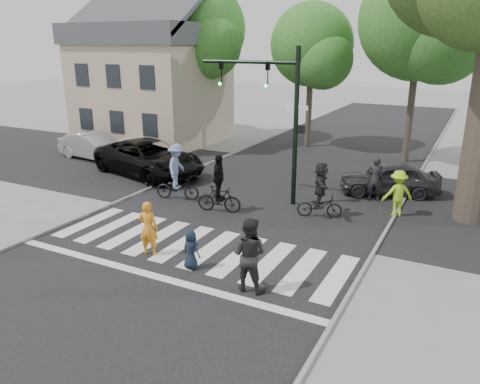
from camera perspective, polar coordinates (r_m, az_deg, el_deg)
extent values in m
plane|color=gray|center=(14.08, -7.54, -8.07)|extent=(120.00, 120.00, 0.00)
cube|color=black|center=(18.06, 1.53, -1.98)|extent=(10.00, 70.00, 0.01)
cube|color=black|center=(20.66, 5.18, 0.52)|extent=(70.00, 10.00, 0.01)
cube|color=gray|center=(20.64, -11.17, 0.36)|extent=(0.10, 70.00, 0.10)
cube|color=gray|center=(16.61, 17.42, -4.46)|extent=(0.10, 70.00, 0.10)
cube|color=silver|center=(17.51, -17.85, -3.50)|extent=(0.55, 3.00, 0.01)
cube|color=silver|center=(16.85, -15.43, -4.11)|extent=(0.55, 3.00, 0.01)
cube|color=silver|center=(16.22, -12.81, -4.77)|extent=(0.55, 3.00, 0.01)
cube|color=silver|center=(15.63, -9.99, -5.47)|extent=(0.55, 3.00, 0.01)
cube|color=silver|center=(15.08, -6.94, -6.20)|extent=(0.55, 3.00, 0.01)
cube|color=silver|center=(14.58, -3.66, -6.98)|extent=(0.55, 3.00, 0.01)
cube|color=silver|center=(14.13, -0.15, -7.77)|extent=(0.55, 3.00, 0.01)
cube|color=silver|center=(13.74, 3.59, -8.59)|extent=(0.55, 3.00, 0.01)
cube|color=silver|center=(13.41, 7.54, -9.40)|extent=(0.55, 3.00, 0.01)
cube|color=silver|center=(13.16, 11.69, -10.21)|extent=(0.55, 3.00, 0.01)
cube|color=silver|center=(13.22, -10.55, -9.99)|extent=(10.00, 0.30, 0.01)
cylinder|color=black|center=(17.90, 6.80, 7.65)|extent=(0.18, 0.18, 6.00)
cylinder|color=black|center=(18.45, 1.05, 15.57)|extent=(4.00, 0.14, 0.14)
imported|color=black|center=(18.13, 3.38, 14.08)|extent=(0.16, 0.20, 1.00)
sphere|color=#19E533|center=(18.05, 3.19, 12.80)|extent=(0.14, 0.14, 0.14)
imported|color=black|center=(19.03, -2.30, 14.27)|extent=(0.16, 0.20, 1.00)
sphere|color=#19E533|center=(18.96, -2.46, 13.04)|extent=(0.14, 0.14, 0.14)
cube|color=black|center=(17.82, 7.46, 7.59)|extent=(0.28, 0.18, 0.30)
cube|color=#FF660C|center=(17.79, 7.80, 7.55)|extent=(0.02, 0.14, 0.20)
cube|color=white|center=(17.78, 6.89, 10.19)|extent=(0.90, 0.04, 0.18)
cylinder|color=brown|center=(34.22, -11.66, 12.13)|extent=(0.36, 0.36, 5.95)
sphere|color=#2A652F|center=(34.08, -12.03, 17.83)|extent=(5.20, 5.20, 5.20)
sphere|color=#2A652F|center=(32.82, -11.35, 16.40)|extent=(3.64, 3.64, 3.64)
cylinder|color=brown|center=(30.88, -4.86, 12.32)|extent=(0.36, 0.36, 6.44)
sphere|color=#2A652F|center=(30.76, -5.05, 19.16)|extent=(5.80, 5.80, 5.80)
sphere|color=#2A652F|center=(29.40, -3.95, 17.46)|extent=(4.06, 4.06, 4.06)
cylinder|color=brown|center=(28.88, 8.44, 10.98)|extent=(0.36, 0.36, 5.60)
sphere|color=#2A652F|center=(28.69, 8.74, 17.34)|extent=(4.80, 4.80, 4.80)
sphere|color=#2A652F|center=(27.71, 10.09, 15.61)|extent=(3.36, 3.36, 3.36)
cylinder|color=brown|center=(26.16, 20.20, 10.66)|extent=(0.36, 0.36, 6.72)
sphere|color=#2A652F|center=(26.05, 21.14, 19.05)|extent=(6.00, 6.00, 6.00)
sphere|color=#2A652F|center=(24.99, 23.45, 16.68)|extent=(4.20, 4.20, 4.20)
cube|color=tan|center=(30.95, -10.57, 11.69)|extent=(8.00, 7.00, 6.00)
cube|color=#47474C|center=(30.80, -10.96, 18.36)|extent=(8.40, 7.40, 1.20)
cube|color=#47474C|center=(29.40, -13.45, 20.21)|extent=(8.40, 3.69, 2.44)
cube|color=#47474C|center=(32.31, -8.93, 20.19)|extent=(8.40, 3.69, 2.44)
cube|color=black|center=(30.09, -18.24, 8.45)|extent=(1.00, 0.06, 1.30)
cube|color=black|center=(29.83, -18.72, 13.37)|extent=(1.00, 0.06, 1.30)
cube|color=black|center=(28.44, -14.79, 8.26)|extent=(1.00, 0.06, 1.30)
cube|color=black|center=(28.16, -15.21, 13.47)|extent=(1.00, 0.06, 1.30)
cube|color=black|center=(26.91, -10.94, 8.00)|extent=(1.00, 0.06, 1.30)
cube|color=black|center=(26.61, -11.28, 13.53)|extent=(1.00, 0.06, 1.30)
cube|color=gray|center=(27.50, -12.63, 5.34)|extent=(2.00, 1.20, 0.80)
imported|color=orange|center=(14.17, -11.10, -4.36)|extent=(0.69, 0.52, 1.68)
imported|color=#142030|center=(13.24, -6.00, -7.00)|extent=(0.61, 0.44, 1.15)
imported|color=black|center=(11.92, 1.10, -7.61)|extent=(1.00, 0.81, 1.98)
imported|color=black|center=(19.12, -7.62, 0.48)|extent=(1.91, 1.04, 0.95)
imported|color=#6D7CA3|center=(18.87, -7.73, 3.12)|extent=(0.93, 1.30, 1.82)
imported|color=black|center=(17.54, -2.57, -0.86)|extent=(1.75, 0.83, 1.01)
imported|color=black|center=(17.30, -2.61, 1.72)|extent=(0.64, 1.09, 1.75)
imported|color=black|center=(17.27, 9.67, -1.68)|extent=(1.72, 1.07, 0.85)
imported|color=black|center=(17.02, 9.82, 0.92)|extent=(0.95, 1.59, 1.64)
imported|color=black|center=(22.88, -11.04, 4.10)|extent=(6.51, 4.20, 1.67)
imported|color=#B9B9BE|center=(26.83, -17.31, 5.39)|extent=(4.56, 2.00, 1.46)
imported|color=#343337|center=(20.51, 17.76, 1.58)|extent=(4.34, 2.84, 1.37)
imported|color=#ADF023|center=(17.98, 18.68, -0.15)|extent=(1.28, 1.11, 1.72)
imported|color=black|center=(19.50, 16.13, 1.57)|extent=(0.71, 0.52, 1.80)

